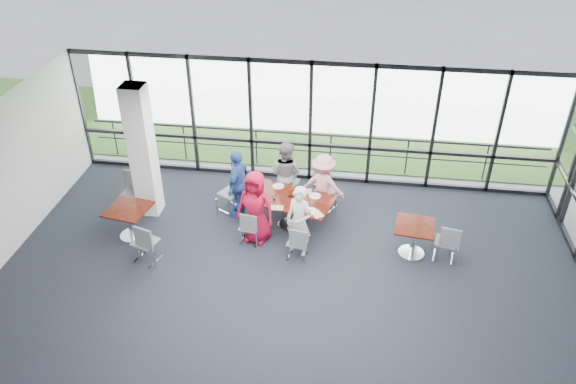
# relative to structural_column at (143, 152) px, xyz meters

# --- Properties ---
(floor) EXTENTS (12.00, 10.00, 0.02)m
(floor) POSITION_rel_structural_column_xyz_m (3.60, -3.00, -1.61)
(floor) COLOR black
(floor) RESTS_ON ground
(ceiling) EXTENTS (12.00, 10.00, 0.04)m
(ceiling) POSITION_rel_structural_column_xyz_m (3.60, -3.00, 1.60)
(ceiling) COLOR silver
(ceiling) RESTS_ON ground
(curtain_wall_back) EXTENTS (12.00, 0.10, 3.20)m
(curtain_wall_back) POSITION_rel_structural_column_xyz_m (3.60, 2.00, 0.00)
(curtain_wall_back) COLOR white
(curtain_wall_back) RESTS_ON ground
(exit_door) EXTENTS (0.12, 1.60, 2.10)m
(exit_door) POSITION_rel_structural_column_xyz_m (9.60, 0.75, -0.55)
(exit_door) COLOR black
(exit_door) RESTS_ON ground
(structural_column) EXTENTS (0.50, 0.50, 3.20)m
(structural_column) POSITION_rel_structural_column_xyz_m (0.00, 0.00, 0.00)
(structural_column) COLOR white
(structural_column) RESTS_ON ground
(apron) EXTENTS (80.00, 70.00, 0.02)m
(apron) POSITION_rel_structural_column_xyz_m (3.60, 7.00, -1.62)
(apron) COLOR gray
(apron) RESTS_ON ground
(grass_strip) EXTENTS (80.00, 5.00, 0.01)m
(grass_strip) POSITION_rel_structural_column_xyz_m (3.60, 5.00, -1.59)
(grass_strip) COLOR #2F5321
(grass_strip) RESTS_ON ground
(guard_rail) EXTENTS (12.00, 0.06, 0.06)m
(guard_rail) POSITION_rel_structural_column_xyz_m (3.60, 2.60, -1.10)
(guard_rail) COLOR #2D2D33
(guard_rail) RESTS_ON ground
(main_table) EXTENTS (2.14, 1.54, 0.75)m
(main_table) POSITION_rel_structural_column_xyz_m (3.38, -0.14, -0.97)
(main_table) COLOR #340C08
(main_table) RESTS_ON ground
(side_table_left) EXTENTS (1.01, 1.01, 0.75)m
(side_table_left) POSITION_rel_structural_column_xyz_m (-0.08, -1.04, -0.96)
(side_table_left) COLOR #340C08
(side_table_left) RESTS_ON ground
(side_table_right) EXTENTS (0.89, 0.89, 0.75)m
(side_table_right) POSITION_rel_structural_column_xyz_m (6.12, -0.81, -0.98)
(side_table_right) COLOR #340C08
(side_table_right) RESTS_ON ground
(diner_near_left) EXTENTS (0.93, 0.71, 1.71)m
(diner_near_left) POSITION_rel_structural_column_xyz_m (2.71, -0.76, -0.75)
(diner_near_left) COLOR #AD0B2A
(diner_near_left) RESTS_ON ground
(diner_near_right) EXTENTS (0.70, 0.61, 1.61)m
(diner_near_right) POSITION_rel_structural_column_xyz_m (3.70, -1.08, -0.79)
(diner_near_right) COLOR silver
(diner_near_right) RESTS_ON ground
(diner_far_left) EXTENTS (0.93, 0.75, 1.67)m
(diner_far_left) POSITION_rel_structural_column_xyz_m (3.15, 0.76, -0.77)
(diner_far_left) COLOR slate
(diner_far_left) RESTS_ON ground
(diner_far_right) EXTENTS (1.09, 0.71, 1.56)m
(diner_far_right) POSITION_rel_structural_column_xyz_m (4.07, 0.45, -0.82)
(diner_far_right) COLOR pink
(diner_far_right) RESTS_ON ground
(diner_end) EXTENTS (0.73, 1.08, 1.69)m
(diner_end) POSITION_rel_structural_column_xyz_m (2.13, 0.15, -0.75)
(diner_end) COLOR #3053A9
(diner_end) RESTS_ON ground
(chair_main_nl) EXTENTS (0.45, 0.45, 0.82)m
(chair_main_nl) POSITION_rel_structural_column_xyz_m (2.58, -0.87, -1.19)
(chair_main_nl) COLOR slate
(chair_main_nl) RESTS_ON ground
(chair_main_nr) EXTENTS (0.46, 0.46, 0.81)m
(chair_main_nr) POSITION_rel_structural_column_xyz_m (3.70, -1.27, -1.19)
(chair_main_nr) COLOR slate
(chair_main_nr) RESTS_ON ground
(chair_main_fl) EXTENTS (0.53, 0.53, 0.91)m
(chair_main_fl) POSITION_rel_structural_column_xyz_m (3.20, 0.99, -1.15)
(chair_main_fl) COLOR slate
(chair_main_fl) RESTS_ON ground
(chair_main_fr) EXTENTS (0.64, 0.64, 0.96)m
(chair_main_fr) POSITION_rel_structural_column_xyz_m (4.12, 0.68, -1.12)
(chair_main_fr) COLOR slate
(chair_main_fr) RESTS_ON ground
(chair_main_end) EXTENTS (0.63, 0.63, 0.94)m
(chair_main_end) POSITION_rel_structural_column_xyz_m (1.90, 0.29, -1.13)
(chair_main_end) COLOR slate
(chair_main_end) RESTS_ON ground
(chair_spare_la) EXTENTS (0.59, 0.59, 0.95)m
(chair_spare_la) POSITION_rel_structural_column_xyz_m (0.56, -1.80, -1.13)
(chair_spare_la) COLOR slate
(chair_spare_la) RESTS_ON ground
(chair_spare_lb) EXTENTS (0.48, 0.48, 0.91)m
(chair_spare_lb) POSITION_rel_structural_column_xyz_m (-0.43, 0.03, -1.14)
(chair_spare_lb) COLOR slate
(chair_spare_lb) RESTS_ON ground
(chair_spare_r) EXTENTS (0.51, 0.51, 0.89)m
(chair_spare_r) POSITION_rel_structural_column_xyz_m (6.78, -0.87, -1.16)
(chair_spare_r) COLOR slate
(chair_spare_r) RESTS_ON ground
(plate_nl) EXTENTS (0.26, 0.26, 0.01)m
(plate_nl) POSITION_rel_structural_column_xyz_m (2.72, -0.34, -0.84)
(plate_nl) COLOR white
(plate_nl) RESTS_ON main_table
(plate_nr) EXTENTS (0.24, 0.24, 0.01)m
(plate_nr) POSITION_rel_structural_column_xyz_m (3.90, -0.58, -0.84)
(plate_nr) COLOR white
(plate_nr) RESTS_ON main_table
(plate_fl) EXTENTS (0.27, 0.27, 0.01)m
(plate_fl) POSITION_rel_structural_column_xyz_m (3.05, 0.31, -0.84)
(plate_fl) COLOR white
(plate_fl) RESTS_ON main_table
(plate_fr) EXTENTS (0.27, 0.27, 0.01)m
(plate_fr) POSITION_rel_structural_column_xyz_m (3.93, 0.01, -0.84)
(plate_fr) COLOR white
(plate_fr) RESTS_ON main_table
(plate_end) EXTENTS (0.26, 0.26, 0.01)m
(plate_end) POSITION_rel_structural_column_xyz_m (2.58, 0.11, -0.84)
(plate_end) COLOR white
(plate_end) RESTS_ON main_table
(tumbler_a) EXTENTS (0.06, 0.06, 0.13)m
(tumbler_a) POSITION_rel_structural_column_xyz_m (3.04, -0.26, -0.79)
(tumbler_a) COLOR white
(tumbler_a) RESTS_ON main_table
(tumbler_b) EXTENTS (0.07, 0.07, 0.15)m
(tumbler_b) POSITION_rel_structural_column_xyz_m (3.61, -0.46, -0.78)
(tumbler_b) COLOR white
(tumbler_b) RESTS_ON main_table
(tumbler_c) EXTENTS (0.06, 0.06, 0.13)m
(tumbler_c) POSITION_rel_structural_column_xyz_m (3.48, 0.09, -0.79)
(tumbler_c) COLOR white
(tumbler_c) RESTS_ON main_table
(tumbler_d) EXTENTS (0.07, 0.07, 0.14)m
(tumbler_d) POSITION_rel_structural_column_xyz_m (2.69, -0.04, -0.78)
(tumbler_d) COLOR white
(tumbler_d) RESTS_ON main_table
(menu_a) EXTENTS (0.29, 0.21, 0.00)m
(menu_a) POSITION_rel_structural_column_xyz_m (3.15, -0.56, -0.85)
(menu_a) COLOR silver
(menu_a) RESTS_ON main_table
(menu_b) EXTENTS (0.34, 0.36, 0.00)m
(menu_b) POSITION_rel_structural_column_xyz_m (4.04, -0.68, -0.85)
(menu_b) COLOR silver
(menu_b) RESTS_ON main_table
(menu_c) EXTENTS (0.31, 0.22, 0.00)m
(menu_c) POSITION_rel_structural_column_xyz_m (3.68, 0.19, -0.85)
(menu_c) COLOR silver
(menu_c) RESTS_ON main_table
(condiment_caddy) EXTENTS (0.10, 0.07, 0.04)m
(condiment_caddy) POSITION_rel_structural_column_xyz_m (3.39, -0.08, -0.83)
(condiment_caddy) COLOR black
(condiment_caddy) RESTS_ON main_table
(ketchup_bottle) EXTENTS (0.06, 0.06, 0.18)m
(ketchup_bottle) POSITION_rel_structural_column_xyz_m (3.38, -0.05, -0.76)
(ketchup_bottle) COLOR #B12000
(ketchup_bottle) RESTS_ON main_table
(green_bottle) EXTENTS (0.05, 0.05, 0.20)m
(green_bottle) POSITION_rel_structural_column_xyz_m (3.52, -0.16, -0.75)
(green_bottle) COLOR #206F35
(green_bottle) RESTS_ON main_table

